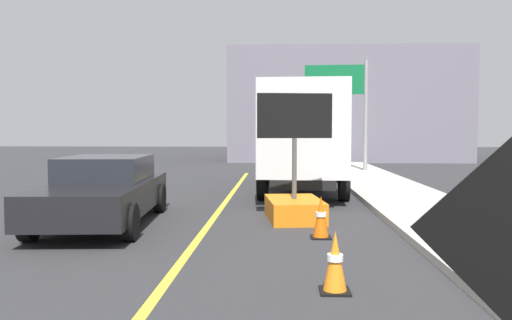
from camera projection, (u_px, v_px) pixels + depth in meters
The scene contains 7 objects.
arrow_board_trailer at pixel (294, 197), 10.93m from camera, with size 1.60×1.93×2.70m.
box_truck at pixel (303, 135), 15.95m from camera, with size 2.78×7.82×3.21m.
pickup_car at pixel (104, 190), 10.40m from camera, with size 2.21×4.81×1.38m.
highway_guide_sign at pixel (348, 96), 22.60m from camera, with size 2.79×0.25×5.00m.
far_building_block at pixel (343, 107), 33.26m from camera, with size 14.39×7.73×6.84m, color slate.
traffic_cone_mid_lane at pixel (335, 262), 6.04m from camera, with size 0.36×0.36×0.74m.
traffic_cone_far_lane at pixel (321, 217), 9.07m from camera, with size 0.36×0.36×0.76m.
Camera 1 is at (1.42, 1.39, 1.92)m, focal length 35.87 mm.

